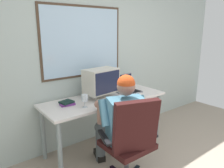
{
  "coord_description": "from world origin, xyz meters",
  "views": [
    {
      "loc": [
        -1.69,
        -0.53,
        1.65
      ],
      "look_at": [
        -0.24,
        1.37,
        1.04
      ],
      "focal_mm": 34.23,
      "sensor_mm": 36.0,
      "label": 1
    }
  ],
  "objects_px": {
    "person_seated": "(121,122)",
    "crt_monitor": "(101,81)",
    "wine_glass": "(85,99)",
    "laptop": "(126,87)",
    "desk": "(105,104)",
    "office_chair": "(131,138)",
    "book_stack": "(67,103)"
  },
  "relations": [
    {
      "from": "desk",
      "to": "person_seated",
      "type": "bearing_deg",
      "value": -108.51
    },
    {
      "from": "office_chair",
      "to": "laptop",
      "type": "height_order",
      "value": "office_chair"
    },
    {
      "from": "crt_monitor",
      "to": "laptop",
      "type": "bearing_deg",
      "value": 3.73
    },
    {
      "from": "office_chair",
      "to": "person_seated",
      "type": "relative_size",
      "value": 0.84
    },
    {
      "from": "person_seated",
      "to": "book_stack",
      "type": "height_order",
      "value": "person_seated"
    },
    {
      "from": "desk",
      "to": "wine_glass",
      "type": "relative_size",
      "value": 10.91
    },
    {
      "from": "desk",
      "to": "crt_monitor",
      "type": "relative_size",
      "value": 3.61
    },
    {
      "from": "book_stack",
      "to": "person_seated",
      "type": "bearing_deg",
      "value": -59.65
    },
    {
      "from": "office_chair",
      "to": "laptop",
      "type": "relative_size",
      "value": 3.04
    },
    {
      "from": "crt_monitor",
      "to": "wine_glass",
      "type": "height_order",
      "value": "crt_monitor"
    },
    {
      "from": "person_seated",
      "to": "wine_glass",
      "type": "relative_size",
      "value": 7.58
    },
    {
      "from": "wine_glass",
      "to": "laptop",
      "type": "bearing_deg",
      "value": 14.5
    },
    {
      "from": "desk",
      "to": "book_stack",
      "type": "bearing_deg",
      "value": 174.33
    },
    {
      "from": "laptop",
      "to": "crt_monitor",
      "type": "bearing_deg",
      "value": -176.27
    },
    {
      "from": "wine_glass",
      "to": "person_seated",
      "type": "bearing_deg",
      "value": -60.98
    },
    {
      "from": "crt_monitor",
      "to": "laptop",
      "type": "height_order",
      "value": "crt_monitor"
    },
    {
      "from": "laptop",
      "to": "office_chair",
      "type": "bearing_deg",
      "value": -128.29
    },
    {
      "from": "desk",
      "to": "wine_glass",
      "type": "height_order",
      "value": "wine_glass"
    },
    {
      "from": "crt_monitor",
      "to": "laptop",
      "type": "distance_m",
      "value": 0.5
    },
    {
      "from": "person_seated",
      "to": "crt_monitor",
      "type": "bearing_deg",
      "value": 76.3
    },
    {
      "from": "office_chair",
      "to": "wine_glass",
      "type": "bearing_deg",
      "value": 103.07
    },
    {
      "from": "book_stack",
      "to": "office_chair",
      "type": "bearing_deg",
      "value": -71.7
    },
    {
      "from": "person_seated",
      "to": "wine_glass",
      "type": "height_order",
      "value": "person_seated"
    },
    {
      "from": "crt_monitor",
      "to": "desk",
      "type": "bearing_deg",
      "value": -40.32
    },
    {
      "from": "laptop",
      "to": "wine_glass",
      "type": "xyz_separation_m",
      "value": [
        -0.84,
        -0.22,
        0.04
      ]
    },
    {
      "from": "office_chair",
      "to": "person_seated",
      "type": "bearing_deg",
      "value": 73.78
    },
    {
      "from": "book_stack",
      "to": "desk",
      "type": "bearing_deg",
      "value": -5.67
    },
    {
      "from": "person_seated",
      "to": "laptop",
      "type": "distance_m",
      "value": 0.89
    },
    {
      "from": "desk",
      "to": "laptop",
      "type": "distance_m",
      "value": 0.46
    },
    {
      "from": "desk",
      "to": "crt_monitor",
      "type": "distance_m",
      "value": 0.33
    },
    {
      "from": "desk",
      "to": "office_chair",
      "type": "height_order",
      "value": "office_chair"
    },
    {
      "from": "crt_monitor",
      "to": "wine_glass",
      "type": "xyz_separation_m",
      "value": [
        -0.37,
        -0.19,
        -0.12
      ]
    }
  ]
}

